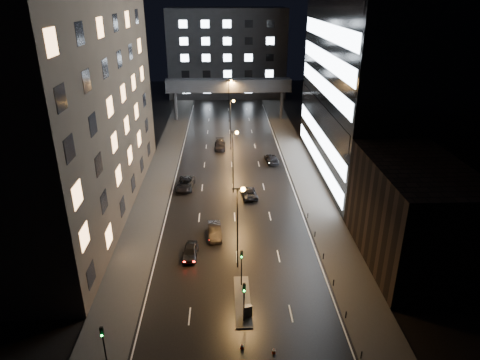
{
  "coord_description": "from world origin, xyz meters",
  "views": [
    {
      "loc": [
        -1.35,
        -33.09,
        29.22
      ],
      "look_at": [
        0.9,
        23.81,
        4.0
      ],
      "focal_mm": 32.0,
      "sensor_mm": 36.0,
      "label": 1
    }
  ],
  "objects_px": {
    "car_away_c": "(185,184)",
    "car_away_d": "(220,145)",
    "car_toward_a": "(249,193)",
    "car_away_b": "(215,231)",
    "car_away_a": "(190,252)",
    "utility_cabinet": "(248,311)",
    "car_toward_b": "(272,159)"
  },
  "relations": [
    {
      "from": "car_away_c",
      "to": "utility_cabinet",
      "type": "bearing_deg",
      "value": -70.02
    },
    {
      "from": "car_away_b",
      "to": "car_away_a",
      "type": "bearing_deg",
      "value": -126.38
    },
    {
      "from": "car_away_a",
      "to": "car_toward_a",
      "type": "height_order",
      "value": "car_away_a"
    },
    {
      "from": "car_away_a",
      "to": "utility_cabinet",
      "type": "bearing_deg",
      "value": -56.14
    },
    {
      "from": "car_away_a",
      "to": "car_away_d",
      "type": "xyz_separation_m",
      "value": [
        3.42,
        38.42,
        0.05
      ]
    },
    {
      "from": "car_away_b",
      "to": "car_toward_b",
      "type": "xyz_separation_m",
      "value": [
        10.17,
        25.83,
        -0.04
      ]
    },
    {
      "from": "car_away_b",
      "to": "car_toward_a",
      "type": "distance_m",
      "value": 12.63
    },
    {
      "from": "car_away_b",
      "to": "utility_cabinet",
      "type": "xyz_separation_m",
      "value": [
        3.44,
        -15.18,
        -0.02
      ]
    },
    {
      "from": "car_away_a",
      "to": "car_toward_a",
      "type": "distance_m",
      "value": 17.97
    },
    {
      "from": "car_away_a",
      "to": "car_toward_b",
      "type": "xyz_separation_m",
      "value": [
        13.01,
        30.41,
        0.02
      ]
    },
    {
      "from": "car_toward_a",
      "to": "car_away_b",
      "type": "bearing_deg",
      "value": 60.03
    },
    {
      "from": "car_away_b",
      "to": "car_toward_a",
      "type": "relative_size",
      "value": 0.99
    },
    {
      "from": "car_away_c",
      "to": "car_away_d",
      "type": "bearing_deg",
      "value": 78.08
    },
    {
      "from": "car_away_a",
      "to": "car_away_b",
      "type": "relative_size",
      "value": 0.89
    },
    {
      "from": "car_toward_a",
      "to": "car_away_d",
      "type": "bearing_deg",
      "value": -84.26
    },
    {
      "from": "car_away_c",
      "to": "car_toward_b",
      "type": "height_order",
      "value": "car_away_c"
    },
    {
      "from": "car_away_c",
      "to": "car_toward_a",
      "type": "xyz_separation_m",
      "value": [
        10.11,
        -3.5,
        -0.12
      ]
    },
    {
      "from": "car_away_d",
      "to": "car_toward_a",
      "type": "distance_m",
      "value": 22.79
    },
    {
      "from": "car_away_a",
      "to": "car_away_b",
      "type": "distance_m",
      "value": 5.38
    },
    {
      "from": "car_toward_b",
      "to": "car_toward_a",
      "type": "bearing_deg",
      "value": 64.2
    },
    {
      "from": "car_away_d",
      "to": "utility_cabinet",
      "type": "height_order",
      "value": "car_away_d"
    },
    {
      "from": "car_toward_a",
      "to": "car_toward_b",
      "type": "relative_size",
      "value": 0.94
    },
    {
      "from": "car_away_a",
      "to": "car_toward_a",
      "type": "relative_size",
      "value": 0.88
    },
    {
      "from": "car_away_a",
      "to": "utility_cabinet",
      "type": "distance_m",
      "value": 12.32
    },
    {
      "from": "car_away_c",
      "to": "car_toward_b",
      "type": "xyz_separation_m",
      "value": [
        15.12,
        10.81,
        -0.05
      ]
    },
    {
      "from": "utility_cabinet",
      "to": "car_away_d",
      "type": "bearing_deg",
      "value": 74.67
    },
    {
      "from": "car_away_c",
      "to": "car_away_d",
      "type": "distance_m",
      "value": 19.62
    },
    {
      "from": "car_away_c",
      "to": "car_away_d",
      "type": "height_order",
      "value": "car_away_c"
    },
    {
      "from": "car_away_c",
      "to": "utility_cabinet",
      "type": "relative_size",
      "value": 4.61
    },
    {
      "from": "car_away_b",
      "to": "car_away_d",
      "type": "bearing_deg",
      "value": 84.47
    },
    {
      "from": "car_away_a",
      "to": "car_toward_b",
      "type": "bearing_deg",
      "value": 70.07
    },
    {
      "from": "car_away_d",
      "to": "car_toward_a",
      "type": "bearing_deg",
      "value": -78.07
    }
  ]
}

